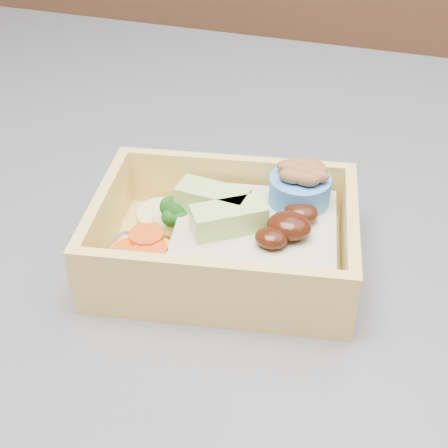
% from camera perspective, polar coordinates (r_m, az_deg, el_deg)
% --- Properties ---
extents(bento_box, '(0.22, 0.18, 0.07)m').
position_cam_1_polar(bento_box, '(0.49, 0.78, -1.11)').
color(bento_box, '#E4C05E').
rests_on(bento_box, island).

